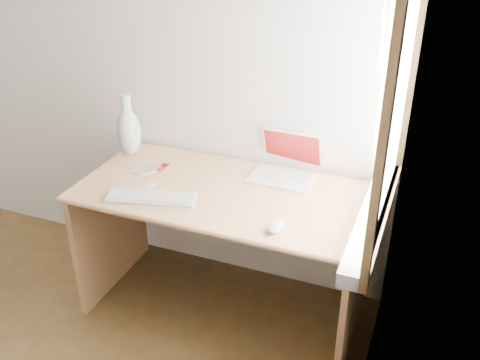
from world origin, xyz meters
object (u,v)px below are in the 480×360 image
at_px(laptop, 285,167).
at_px(external_keyboard, 151,198).
at_px(desk, 229,218).
at_px(vase, 129,130).

height_order(laptop, external_keyboard, laptop).
height_order(desk, laptop, laptop).
bearing_deg(vase, laptop, 3.41).
distance_m(desk, vase, 0.72).
bearing_deg(external_keyboard, vase, 117.18).
xyz_separation_m(desk, external_keyboard, (-0.27, -0.29, 0.22)).
bearing_deg(desk, laptop, 35.52).
bearing_deg(external_keyboard, desk, 33.14).
relative_size(laptop, vase, 0.96).
relative_size(desk, laptop, 4.30).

